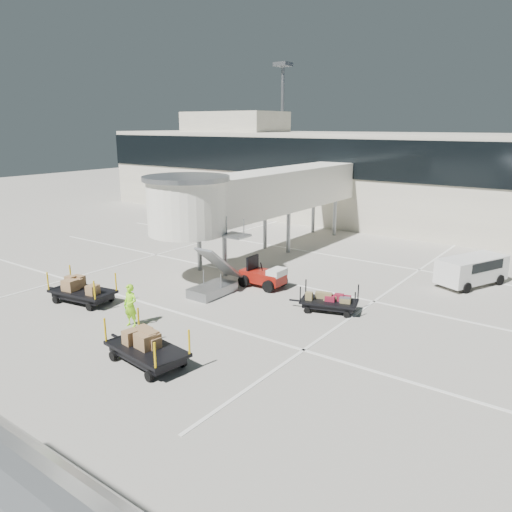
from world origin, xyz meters
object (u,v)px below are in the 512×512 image
object	(u,v)px
baggage_tug	(264,276)
box_cart_near	(150,350)
belt_loader	(214,208)
box_cart_far	(84,292)
ground_worker	(130,305)
minivan	(473,268)
suitcase_cart	(328,301)

from	to	relation	value
baggage_tug	box_cart_near	distance (m)	10.40
box_cart_near	belt_loader	distance (m)	31.73
box_cart_far	ground_worker	size ratio (longest dim) A/B	2.10
ground_worker	minivan	size ratio (longest dim) A/B	0.43
box_cart_near	suitcase_cart	bearing A→B (deg)	80.50
box_cart_far	minivan	world-z (taller)	minivan
suitcase_cart	minivan	size ratio (longest dim) A/B	0.74
baggage_tug	box_cart_near	size ratio (longest dim) A/B	0.60
suitcase_cart	box_cart_far	world-z (taller)	box_cart_far
belt_loader	minivan	bearing A→B (deg)	3.57
baggage_tug	box_cart_near	bearing A→B (deg)	-79.26
baggage_tug	box_cart_far	world-z (taller)	baggage_tug
box_cart_far	belt_loader	size ratio (longest dim) A/B	0.88
baggage_tug	suitcase_cart	world-z (taller)	baggage_tug
suitcase_cart	minivan	world-z (taller)	minivan
suitcase_cart	minivan	distance (m)	9.61
baggage_tug	box_cart_near	xyz separation A→B (m)	(1.98, -10.21, 0.04)
box_cart_far	belt_loader	xyz separation A→B (m)	(-10.96, 22.81, 0.22)
box_cart_near	box_cart_far	bearing A→B (deg)	167.93
minivan	belt_loader	xyz separation A→B (m)	(-26.10, 8.16, -0.15)
suitcase_cart	box_cart_near	size ratio (longest dim) A/B	0.81
box_cart_far	ground_worker	world-z (taller)	ground_worker
ground_worker	minivan	bearing A→B (deg)	48.33
baggage_tug	minivan	bearing A→B (deg)	37.55
box_cart_near	belt_loader	world-z (taller)	belt_loader
suitcase_cart	belt_loader	size ratio (longest dim) A/B	0.72
box_cart_far	ground_worker	distance (m)	4.37
box_cart_far	belt_loader	bearing A→B (deg)	106.65
baggage_tug	belt_loader	distance (m)	22.78
baggage_tug	minivan	xyz separation A→B (m)	(9.26, 7.18, 0.36)
baggage_tug	minivan	size ratio (longest dim) A/B	0.56
ground_worker	belt_loader	distance (m)	27.97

